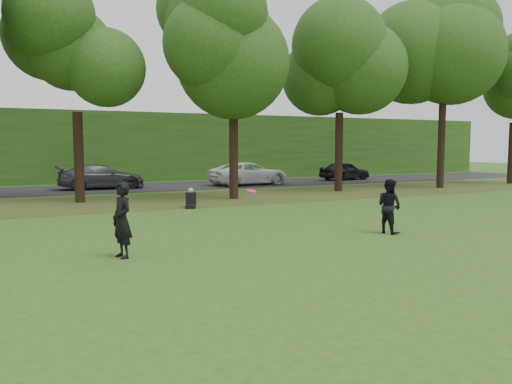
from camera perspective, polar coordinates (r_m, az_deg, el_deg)
ground at (r=11.84m, az=2.79°, el=-7.38°), size 120.00×120.00×0.00m
leaf_litter at (r=23.95m, az=-12.06°, el=-1.01°), size 60.00×7.00×0.01m
street at (r=31.76m, az=-15.41°, el=0.46°), size 70.00×7.00×0.02m
far_hedge at (r=37.57m, az=-17.10°, el=4.94°), size 70.00×3.00×5.00m
player_left at (r=11.95m, az=-15.07°, el=-3.12°), size 0.58×0.73×1.77m
player_right at (r=15.34m, az=14.97°, el=-1.57°), size 0.73×0.87×1.62m
parked_cars at (r=31.05m, az=-14.97°, el=1.72°), size 39.19×3.79×1.48m
frisbee at (r=13.17m, az=-0.54°, el=0.10°), size 0.37×0.36×0.12m
seated_person at (r=21.10m, az=-7.46°, el=-0.95°), size 0.65×0.83×0.83m
tree_line at (r=24.24m, az=-13.23°, el=17.68°), size 55.30×7.90×12.31m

